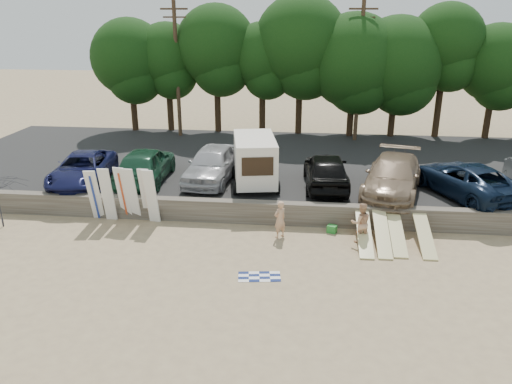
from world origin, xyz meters
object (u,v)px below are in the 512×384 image
car_4 (393,176)px  beachgoer_b (361,223)px  beach_umbrella (1,202)px  cooler (332,229)px  beachgoer_a (280,219)px  car_2 (212,164)px  box_trailer (255,159)px  car_5 (466,179)px  car_3 (326,170)px  car_0 (83,169)px  car_1 (145,164)px

car_4 → beachgoer_b: car_4 is taller
beach_umbrella → cooler: bearing=3.7°
car_4 → beachgoer_a: (-5.05, -3.94, -0.76)m
car_2 → cooler: car_2 is taller
box_trailer → beachgoer_b: bearing=-53.2°
car_5 → box_trailer: bearing=-26.2°
car_2 → car_4: 8.87m
car_5 → beach_umbrella: bearing=-12.7°
beach_umbrella → car_5: bearing=11.8°
car_3 → car_5: bearing=173.0°
box_trailer → car_0: 8.65m
car_0 → beach_umbrella: bearing=-122.9°
car_0 → beach_umbrella: size_ratio=2.12×
beach_umbrella → box_trailer: bearing=23.5°
car_5 → cooler: car_5 is taller
box_trailer → car_4: 6.62m
box_trailer → car_5: box_trailer is taller
cooler → beachgoer_a: bearing=-141.9°
box_trailer → car_2: size_ratio=0.78×
car_1 → beachgoer_b: size_ratio=3.14×
car_3 → car_4: (3.09, -0.57, -0.01)m
beachgoer_b → car_3: bearing=-82.0°
car_2 → cooler: bearing=-30.5°
car_4 → beachgoer_b: 4.48m
car_1 → car_2: 3.36m
car_5 → beach_umbrella: 20.89m
car_0 → car_4: (15.19, 0.11, 0.11)m
car_0 → beach_umbrella: 4.47m
car_3 → beach_umbrella: (-14.00, -4.72, -0.43)m
car_1 → car_4: bearing=175.7°
car_4 → car_5: (3.35, 0.12, -0.07)m
box_trailer → car_1: (-5.55, 0.05, -0.46)m
box_trailer → beach_umbrella: 11.50m
beachgoer_a → box_trailer: bearing=-114.3°
car_5 → beach_umbrella: size_ratio=2.26×
box_trailer → car_0: (-8.61, -0.55, -0.62)m
car_5 → beachgoer_a: bearing=1.4°
car_2 → beachgoer_a: size_ratio=3.26×
car_1 → car_0: bearing=9.2°
car_0 → car_2: (6.38, 1.10, 0.15)m
cooler → car_5: bearing=48.5°
car_2 → car_3: bearing=0.7°
car_5 → beachgoer_a: 9.37m
beachgoer_a → car_5: bearing=162.3°
car_2 → cooler: (5.95, -4.22, -1.43)m
box_trailer → cooler: 5.56m
car_4 → beachgoer_a: car_4 is taller
beachgoer_a → beachgoer_b: beachgoer_b is taller
car_0 → car_3: 12.12m
box_trailer → car_5: (9.94, -0.31, -0.57)m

